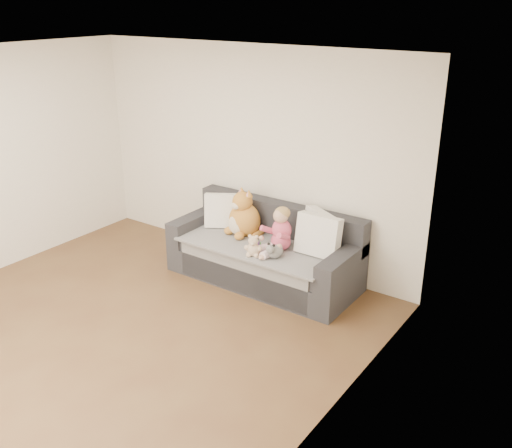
{
  "coord_description": "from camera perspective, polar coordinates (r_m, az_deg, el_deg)",
  "views": [
    {
      "loc": [
        3.88,
        -2.9,
        3.08
      ],
      "look_at": [
        0.54,
        1.87,
        0.75
      ],
      "focal_mm": 40.0,
      "sensor_mm": 36.0,
      "label": 1
    }
  ],
  "objects": [
    {
      "name": "plush_cat",
      "position": [
        6.63,
        -1.25,
        0.69
      ],
      "size": [
        0.45,
        0.41,
        0.59
      ],
      "rotation": [
        0.0,
        0.0,
        -0.3
      ],
      "color": "#AB7126",
      "rests_on": "sofa"
    },
    {
      "name": "cushion_right_front",
      "position": [
        6.15,
        6.25,
        -1.13
      ],
      "size": [
        0.49,
        0.23,
        0.46
      ],
      "rotation": [
        0.0,
        0.0,
        0.01
      ],
      "color": "white",
      "rests_on": "sofa"
    },
    {
      "name": "teddy_bear",
      "position": [
        6.12,
        -0.27,
        -2.35
      ],
      "size": [
        0.19,
        0.16,
        0.25
      ],
      "rotation": [
        0.0,
        0.0,
        0.38
      ],
      "color": "#CFAB8F",
      "rests_on": "sofa"
    },
    {
      "name": "room_shell",
      "position": [
        5.41,
        -13.66,
        1.95
      ],
      "size": [
        5.0,
        5.0,
        5.0
      ],
      "color": "brown",
      "rests_on": "ground"
    },
    {
      "name": "plush_cow",
      "position": [
        6.09,
        1.85,
        -2.71
      ],
      "size": [
        0.16,
        0.24,
        0.19
      ],
      "rotation": [
        0.0,
        0.0,
        0.01
      ],
      "color": "white",
      "rests_on": "sofa"
    },
    {
      "name": "cushion_right_back",
      "position": [
        6.33,
        6.24,
        -0.57
      ],
      "size": [
        0.5,
        0.41,
        0.44
      ],
      "rotation": [
        0.0,
        0.0,
        -0.52
      ],
      "color": "white",
      "rests_on": "sofa"
    },
    {
      "name": "sofa",
      "position": [
        6.59,
        0.95,
        -3.05
      ],
      "size": [
        2.2,
        0.94,
        0.85
      ],
      "color": "#26262A",
      "rests_on": "ground"
    },
    {
      "name": "toddler",
      "position": [
        6.24,
        2.29,
        -0.82
      ],
      "size": [
        0.34,
        0.51,
        0.5
      ],
      "rotation": [
        0.0,
        0.0,
        -0.25
      ],
      "color": "#DA4C61",
      "rests_on": "sofa"
    },
    {
      "name": "cushion_left",
      "position": [
        6.88,
        -3.27,
        1.36
      ],
      "size": [
        0.49,
        0.4,
        0.42
      ],
      "rotation": [
        0.0,
        0.0,
        0.54
      ],
      "color": "white",
      "rests_on": "sofa"
    },
    {
      "name": "sippy_cup",
      "position": [
        6.32,
        0.07,
        -1.93
      ],
      "size": [
        0.11,
        0.07,
        0.12
      ],
      "rotation": [
        0.0,
        0.0,
        0.06
      ],
      "color": "#713A9F",
      "rests_on": "sofa"
    }
  ]
}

